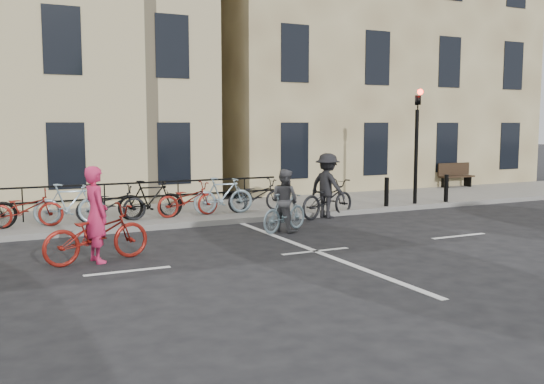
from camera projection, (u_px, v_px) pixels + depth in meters
name	position (u px, v px, depth m)	size (l,w,h in m)	color
ground	(316.00, 251.00, 12.92)	(120.00, 120.00, 0.00)	black
sidewalk	(79.00, 221.00, 16.53)	(46.00, 4.00, 0.15)	slate
building_east	(345.00, 48.00, 27.75)	(14.00, 10.00, 12.00)	#958259
traffic_light	(417.00, 132.00, 19.22)	(0.18, 0.30, 3.90)	black
bollard_east	(387.00, 192.00, 18.82)	(0.14, 0.14, 0.90)	black
bollard_west	(446.00, 188.00, 19.87)	(0.14, 0.14, 0.90)	black
bench	(455.00, 174.00, 24.53)	(1.60, 0.41, 0.97)	black
parked_bikes	(111.00, 203.00, 15.91)	(10.40, 1.23, 1.05)	black
cyclist_pink	(96.00, 229.00, 11.87)	(2.24, 1.17, 1.90)	maroon
cyclist_grey	(285.00, 206.00, 15.23)	(1.68, 1.08, 1.58)	#89A5B3
cyclist_dark	(327.00, 192.00, 17.47)	(2.22, 1.36, 1.87)	black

